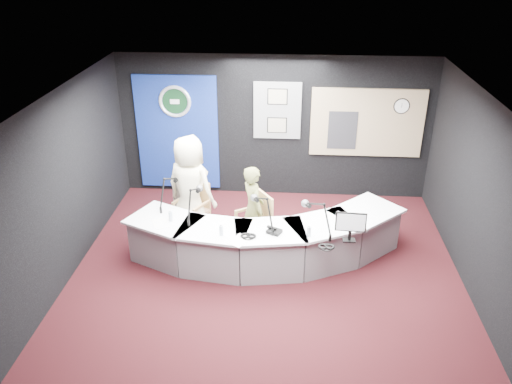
# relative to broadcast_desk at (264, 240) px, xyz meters

# --- Properties ---
(ground) EXTENTS (6.00, 6.00, 0.00)m
(ground) POSITION_rel_broadcast_desk_xyz_m (0.05, -0.55, -0.38)
(ground) COLOR black
(ground) RESTS_ON ground
(ceiling) EXTENTS (6.00, 6.00, 0.02)m
(ceiling) POSITION_rel_broadcast_desk_xyz_m (0.05, -0.55, 2.42)
(ceiling) COLOR silver
(ceiling) RESTS_ON ground
(wall_back) EXTENTS (6.00, 0.02, 2.80)m
(wall_back) POSITION_rel_broadcast_desk_xyz_m (0.05, 2.45, 1.02)
(wall_back) COLOR black
(wall_back) RESTS_ON ground
(wall_front) EXTENTS (6.00, 0.02, 2.80)m
(wall_front) POSITION_rel_broadcast_desk_xyz_m (0.05, -3.55, 1.02)
(wall_front) COLOR black
(wall_front) RESTS_ON ground
(wall_left) EXTENTS (0.02, 6.00, 2.80)m
(wall_left) POSITION_rel_broadcast_desk_xyz_m (-2.95, -0.55, 1.02)
(wall_left) COLOR black
(wall_left) RESTS_ON ground
(wall_right) EXTENTS (0.02, 6.00, 2.80)m
(wall_right) POSITION_rel_broadcast_desk_xyz_m (3.05, -0.55, 1.02)
(wall_right) COLOR black
(wall_right) RESTS_ON ground
(broadcast_desk) EXTENTS (4.50, 1.90, 0.75)m
(broadcast_desk) POSITION_rel_broadcast_desk_xyz_m (0.00, 0.00, 0.00)
(broadcast_desk) COLOR silver
(broadcast_desk) RESTS_ON ground
(backdrop_panel) EXTENTS (1.60, 0.05, 2.30)m
(backdrop_panel) POSITION_rel_broadcast_desk_xyz_m (-1.85, 2.42, 0.88)
(backdrop_panel) COLOR navy
(backdrop_panel) RESTS_ON wall_back
(agency_seal) EXTENTS (0.63, 0.07, 0.63)m
(agency_seal) POSITION_rel_broadcast_desk_xyz_m (-1.85, 2.38, 1.52)
(agency_seal) COLOR silver
(agency_seal) RESTS_ON backdrop_panel
(seal_center) EXTENTS (0.48, 0.01, 0.48)m
(seal_center) POSITION_rel_broadcast_desk_xyz_m (-1.85, 2.38, 1.52)
(seal_center) COLOR black
(seal_center) RESTS_ON backdrop_panel
(pinboard) EXTENTS (0.90, 0.04, 1.10)m
(pinboard) POSITION_rel_broadcast_desk_xyz_m (0.10, 2.42, 1.38)
(pinboard) COLOR slate
(pinboard) RESTS_ON wall_back
(framed_photo_upper) EXTENTS (0.34, 0.02, 0.27)m
(framed_photo_upper) POSITION_rel_broadcast_desk_xyz_m (0.10, 2.39, 1.65)
(framed_photo_upper) COLOR gray
(framed_photo_upper) RESTS_ON pinboard
(framed_photo_lower) EXTENTS (0.34, 0.02, 0.27)m
(framed_photo_lower) POSITION_rel_broadcast_desk_xyz_m (0.10, 2.39, 1.09)
(framed_photo_lower) COLOR gray
(framed_photo_lower) RESTS_ON pinboard
(booth_window_frame) EXTENTS (2.12, 0.06, 1.32)m
(booth_window_frame) POSITION_rel_broadcast_desk_xyz_m (1.80, 2.42, 1.18)
(booth_window_frame) COLOR #9D8462
(booth_window_frame) RESTS_ON wall_back
(booth_glow) EXTENTS (2.00, 0.02, 1.20)m
(booth_glow) POSITION_rel_broadcast_desk_xyz_m (1.80, 2.41, 1.18)
(booth_glow) COLOR #FFE7A1
(booth_glow) RESTS_ON booth_window_frame
(equipment_rack) EXTENTS (0.55, 0.02, 0.75)m
(equipment_rack) POSITION_rel_broadcast_desk_xyz_m (1.35, 2.39, 1.03)
(equipment_rack) COLOR black
(equipment_rack) RESTS_ON booth_window_frame
(wall_clock) EXTENTS (0.28, 0.01, 0.28)m
(wall_clock) POSITION_rel_broadcast_desk_xyz_m (2.40, 2.39, 1.52)
(wall_clock) COLOR white
(wall_clock) RESTS_ON booth_window_frame
(armchair_left) EXTENTS (0.65, 0.65, 0.85)m
(armchair_left) POSITION_rel_broadcast_desk_xyz_m (-1.30, 0.72, 0.05)
(armchair_left) COLOR #AE854F
(armchair_left) RESTS_ON ground
(armchair_right) EXTENTS (0.82, 0.82, 1.05)m
(armchair_right) POSITION_rel_broadcast_desk_xyz_m (-0.20, 0.36, 0.15)
(armchair_right) COLOR #AE854F
(armchair_right) RESTS_ON ground
(draped_jacket) EXTENTS (0.48, 0.33, 0.70)m
(draped_jacket) POSITION_rel_broadcast_desk_xyz_m (-1.44, 0.94, 0.24)
(draped_jacket) COLOR gray
(draped_jacket) RESTS_ON armchair_left
(person_man) EXTENTS (1.05, 0.89, 1.82)m
(person_man) POSITION_rel_broadcast_desk_xyz_m (-1.30, 0.72, 0.54)
(person_man) COLOR beige
(person_man) RESTS_ON ground
(person_woman) EXTENTS (0.56, 0.64, 1.49)m
(person_woman) POSITION_rel_broadcast_desk_xyz_m (-0.20, 0.36, 0.37)
(person_woman) COLOR brown
(person_woman) RESTS_ON ground
(computer_monitor) EXTENTS (0.46, 0.05, 0.31)m
(computer_monitor) POSITION_rel_broadcast_desk_xyz_m (1.26, -0.54, 0.70)
(computer_monitor) COLOR black
(computer_monitor) RESTS_ON broadcast_desk
(desk_phone) EXTENTS (0.25, 0.23, 0.05)m
(desk_phone) POSITION_rel_broadcast_desk_xyz_m (0.17, -0.39, 0.40)
(desk_phone) COLOR black
(desk_phone) RESTS_ON broadcast_desk
(headphones_near) EXTENTS (0.22, 0.22, 0.04)m
(headphones_near) POSITION_rel_broadcast_desk_xyz_m (0.92, -0.75, 0.39)
(headphones_near) COLOR black
(headphones_near) RESTS_ON broadcast_desk
(headphones_far) EXTENTS (0.22, 0.22, 0.04)m
(headphones_far) POSITION_rel_broadcast_desk_xyz_m (-0.21, -0.54, 0.39)
(headphones_far) COLOR black
(headphones_far) RESTS_ON broadcast_desk
(paper_stack) EXTENTS (0.34, 0.38, 0.00)m
(paper_stack) POSITION_rel_broadcast_desk_xyz_m (-1.59, -0.24, 0.38)
(paper_stack) COLOR white
(paper_stack) RESTS_ON broadcast_desk
(notepad) EXTENTS (0.37, 0.40, 0.00)m
(notepad) POSITION_rel_broadcast_desk_xyz_m (-0.33, -0.64, 0.38)
(notepad) COLOR white
(notepad) RESTS_ON broadcast_desk
(boom_mic_a) EXTENTS (0.30, 0.71, 0.60)m
(boom_mic_a) POSITION_rel_broadcast_desk_xyz_m (-1.57, 0.39, 0.68)
(boom_mic_a) COLOR black
(boom_mic_a) RESTS_ON broadcast_desk
(boom_mic_b) EXTENTS (0.20, 0.73, 0.60)m
(boom_mic_b) POSITION_rel_broadcast_desk_xyz_m (-1.10, 0.03, 0.68)
(boom_mic_b) COLOR black
(boom_mic_b) RESTS_ON broadcast_desk
(boom_mic_c) EXTENTS (0.43, 0.66, 0.60)m
(boom_mic_c) POSITION_rel_broadcast_desk_xyz_m (-0.01, -0.19, 0.68)
(boom_mic_c) COLOR black
(boom_mic_c) RESTS_ON broadcast_desk
(boom_mic_d) EXTENTS (0.49, 0.62, 0.60)m
(boom_mic_d) POSITION_rel_broadcast_desk_xyz_m (0.80, -0.31, 0.68)
(boom_mic_d) COLOR black
(boom_mic_d) RESTS_ON broadcast_desk
(water_bottles) EXTENTS (2.65, 0.58, 0.18)m
(water_bottles) POSITION_rel_broadcast_desk_xyz_m (-0.16, -0.25, 0.46)
(water_bottles) COLOR silver
(water_bottles) RESTS_ON broadcast_desk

